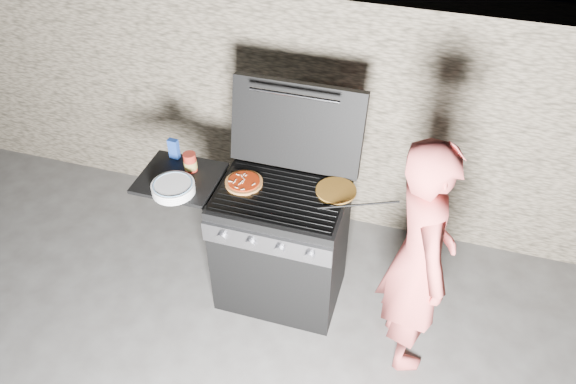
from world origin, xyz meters
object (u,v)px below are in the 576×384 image
(gas_grill, at_px, (245,239))
(pizza_topped, at_px, (244,182))
(person, at_px, (419,259))
(sauce_jar, at_px, (190,162))

(gas_grill, height_order, pizza_topped, pizza_topped)
(pizza_topped, relative_size, person, 0.15)
(pizza_topped, xyz_separation_m, sauce_jar, (-0.38, 0.04, 0.04))
(pizza_topped, relative_size, sauce_jar, 1.85)
(gas_grill, distance_m, person, 1.19)
(pizza_topped, distance_m, sauce_jar, 0.38)
(person, bearing_deg, sauce_jar, 58.94)
(gas_grill, height_order, person, person)
(gas_grill, distance_m, pizza_topped, 0.47)
(pizza_topped, height_order, sauce_jar, sauce_jar)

